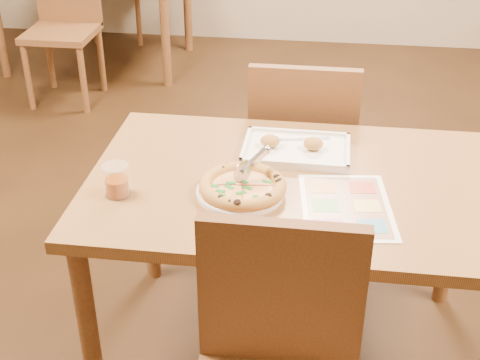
# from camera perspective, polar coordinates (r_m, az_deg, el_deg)

# --- Properties ---
(dining_table) EXTENTS (1.30, 0.85, 0.72)m
(dining_table) POSITION_cam_1_polar(r_m,az_deg,el_deg) (2.14, 4.59, -1.98)
(dining_table) COLOR olive
(dining_table) RESTS_ON ground
(chair_near) EXTENTS (0.42, 0.42, 0.47)m
(chair_near) POSITION_cam_1_polar(r_m,az_deg,el_deg) (1.71, 3.13, -14.68)
(chair_near) COLOR brown
(chair_near) RESTS_ON ground
(chair_far) EXTENTS (0.42, 0.42, 0.47)m
(chair_far) POSITION_cam_1_polar(r_m,az_deg,el_deg) (2.70, 5.38, 3.58)
(chair_far) COLOR brown
(chair_far) RESTS_ON ground
(bg_chair_near) EXTENTS (0.42, 0.42, 0.47)m
(bg_chair_near) POSITION_cam_1_polar(r_m,az_deg,el_deg) (4.51, -14.78, 13.82)
(bg_chair_near) COLOR brown
(bg_chair_near) RESTS_ON ground
(plate) EXTENTS (0.30, 0.30, 0.01)m
(plate) POSITION_cam_1_polar(r_m,az_deg,el_deg) (2.02, 0.00, -1.05)
(plate) COLOR white
(plate) RESTS_ON dining_table
(pizza) EXTENTS (0.26, 0.26, 0.04)m
(pizza) POSITION_cam_1_polar(r_m,az_deg,el_deg) (2.01, 0.23, -0.54)
(pizza) COLOR #CA9045
(pizza) RESTS_ON plate
(pizza_cutter) EXTENTS (0.10, 0.12, 0.08)m
(pizza_cutter) POSITION_cam_1_polar(r_m,az_deg,el_deg) (2.02, 0.98, 1.37)
(pizza_cutter) COLOR silver
(pizza_cutter) RESTS_ON pizza
(appetizer_tray) EXTENTS (0.36, 0.25, 0.06)m
(appetizer_tray) POSITION_cam_1_polar(r_m,az_deg,el_deg) (2.25, 4.76, 2.58)
(appetizer_tray) COLOR white
(appetizer_tray) RESTS_ON dining_table
(glass_tumbler) EXTENTS (0.08, 0.08, 0.10)m
(glass_tumbler) POSITION_cam_1_polar(r_m,az_deg,el_deg) (2.03, -10.46, -0.18)
(glass_tumbler) COLOR #873A0A
(glass_tumbler) RESTS_ON dining_table
(menu) EXTENTS (0.30, 0.39, 0.00)m
(menu) POSITION_cam_1_polar(r_m,az_deg,el_deg) (1.98, 9.05, -2.23)
(menu) COLOR white
(menu) RESTS_ON dining_table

